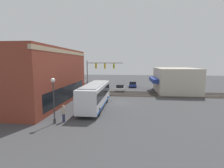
{
  "coord_description": "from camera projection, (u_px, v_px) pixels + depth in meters",
  "views": [
    {
      "loc": [
        -27.01,
        -2.07,
        6.31
      ],
      "look_at": [
        3.63,
        1.24,
        2.46
      ],
      "focal_mm": 28.0,
      "sensor_mm": 36.0,
      "label": 1
    }
  ],
  "objects": [
    {
      "name": "ground_plane",
      "position": [
        117.0,
        102.0,
        27.65
      ],
      "size": [
        120.0,
        120.0,
        0.0
      ],
      "primitive_type": "plane",
      "color": "#424244"
    },
    {
      "name": "brick_building",
      "position": [
        33.0,
        76.0,
        27.18
      ],
      "size": [
        19.16,
        11.26,
        8.37
      ],
      "color": "brown",
      "rests_on": "ground"
    },
    {
      "name": "shop_building",
      "position": [
        175.0,
        80.0,
        36.76
      ],
      "size": [
        10.94,
        8.94,
        5.09
      ],
      "color": "beige",
      "rests_on": "ground"
    },
    {
      "name": "city_bus",
      "position": [
        95.0,
        95.0,
        24.19
      ],
      "size": [
        11.0,
        2.59,
        3.37
      ],
      "color": "silver",
      "rests_on": "ground"
    },
    {
      "name": "traffic_signal_gantry",
      "position": [
        98.0,
        70.0,
        31.27
      ],
      "size": [
        0.42,
        6.53,
        6.59
      ],
      "color": "gray",
      "rests_on": "ground"
    },
    {
      "name": "crossing_signal",
      "position": [
        86.0,
        84.0,
        32.43
      ],
      "size": [
        1.41,
        1.18,
        3.81
      ],
      "color": "gray",
      "rests_on": "ground"
    },
    {
      "name": "streetlamp",
      "position": [
        54.0,
        97.0,
        17.8
      ],
      "size": [
        0.44,
        0.44,
        4.73
      ],
      "color": "#38383A",
      "rests_on": "ground"
    },
    {
      "name": "rail_track_near",
      "position": [
        120.0,
        95.0,
        33.56
      ],
      "size": [
        2.6,
        60.0,
        0.15
      ],
      "color": "#332D28",
      "rests_on": "ground"
    },
    {
      "name": "rail_track_far",
      "position": [
        121.0,
        92.0,
        36.72
      ],
      "size": [
        2.6,
        60.0,
        0.15
      ],
      "color": "#332D28",
      "rests_on": "ground"
    },
    {
      "name": "parked_car_white",
      "position": [
        120.0,
        88.0,
        38.54
      ],
      "size": [
        4.38,
        1.82,
        1.49
      ],
      "color": "silver",
      "rests_on": "ground"
    },
    {
      "name": "parked_car_blue",
      "position": [
        133.0,
        84.0,
        44.76
      ],
      "size": [
        4.22,
        1.82,
        1.47
      ],
      "color": "navy",
      "rests_on": "ground"
    },
    {
      "name": "pedestrian_at_crossing",
      "position": [
        98.0,
        91.0,
        33.04
      ],
      "size": [
        0.34,
        0.34,
        1.66
      ],
      "color": "#2D3351",
      "rests_on": "ground"
    },
    {
      "name": "pedestrian_by_lamp",
      "position": [
        64.0,
        113.0,
        18.49
      ],
      "size": [
        0.34,
        0.34,
        1.83
      ],
      "color": "#2D3351",
      "rests_on": "ground"
    }
  ]
}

